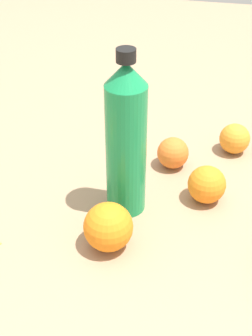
{
  "coord_description": "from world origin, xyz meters",
  "views": [
    {
      "loc": [
        0.16,
        -0.65,
        0.52
      ],
      "look_at": [
        0.02,
        -0.05,
        0.08
      ],
      "focal_mm": 49.89,
      "sensor_mm": 36.0,
      "label": 1
    }
  ],
  "objects_px": {
    "orange_4": "(108,227)",
    "orange_1": "(207,184)",
    "water_bottle": "(126,140)",
    "orange_3": "(173,153)",
    "orange_2": "(235,139)"
  },
  "relations": [
    {
      "from": "orange_1",
      "to": "water_bottle",
      "type": "bearing_deg",
      "value": -159.64
    },
    {
      "from": "orange_2",
      "to": "orange_4",
      "type": "relative_size",
      "value": 0.79
    },
    {
      "from": "water_bottle",
      "to": "orange_4",
      "type": "relative_size",
      "value": 3.69
    },
    {
      "from": "orange_2",
      "to": "orange_1",
      "type": "bearing_deg",
      "value": -103.9
    },
    {
      "from": "orange_4",
      "to": "water_bottle",
      "type": "bearing_deg",
      "value": 87.13
    },
    {
      "from": "orange_2",
      "to": "orange_3",
      "type": "height_order",
      "value": "same"
    },
    {
      "from": "orange_2",
      "to": "orange_3",
      "type": "relative_size",
      "value": 1.0
    },
    {
      "from": "orange_1",
      "to": "orange_2",
      "type": "height_order",
      "value": "orange_1"
    },
    {
      "from": "orange_2",
      "to": "orange_4",
      "type": "xyz_separation_m",
      "value": [
        -0.18,
        -0.31,
        0.01
      ]
    },
    {
      "from": "orange_4",
      "to": "orange_1",
      "type": "bearing_deg",
      "value": 47.19
    },
    {
      "from": "orange_1",
      "to": "orange_2",
      "type": "xyz_separation_m",
      "value": [
        0.04,
        0.17,
        -0.0
      ]
    },
    {
      "from": "water_bottle",
      "to": "orange_4",
      "type": "xyz_separation_m",
      "value": [
        -0.0,
        -0.1,
        -0.1
      ]
    },
    {
      "from": "orange_3",
      "to": "water_bottle",
      "type": "bearing_deg",
      "value": -113.75
    },
    {
      "from": "orange_3",
      "to": "orange_4",
      "type": "height_order",
      "value": "orange_4"
    },
    {
      "from": "water_bottle",
      "to": "orange_2",
      "type": "relative_size",
      "value": 4.67
    }
  ]
}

